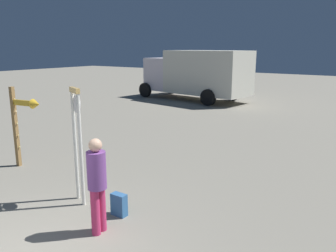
{
  "coord_description": "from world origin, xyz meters",
  "views": [
    {
      "loc": [
        4.43,
        -2.09,
        3.14
      ],
      "look_at": [
        -0.33,
        4.85,
        1.2
      ],
      "focal_mm": 36.71,
      "sensor_mm": 36.0,
      "label": 1
    }
  ],
  "objects_px": {
    "backpack": "(119,205)",
    "box_truck_near": "(197,73)",
    "standing_clock": "(77,135)",
    "arrow_sign": "(23,116)",
    "person_near_clock": "(97,181)"
  },
  "relations": [
    {
      "from": "standing_clock",
      "to": "person_near_clock",
      "type": "xyz_separation_m",
      "value": [
        1.2,
        -0.66,
        -0.48
      ]
    },
    {
      "from": "arrow_sign",
      "to": "backpack",
      "type": "bearing_deg",
      "value": -9.08
    },
    {
      "from": "standing_clock",
      "to": "person_near_clock",
      "type": "bearing_deg",
      "value": -28.93
    },
    {
      "from": "backpack",
      "to": "box_truck_near",
      "type": "xyz_separation_m",
      "value": [
        -6.06,
        13.61,
        1.41
      ]
    },
    {
      "from": "arrow_sign",
      "to": "box_truck_near",
      "type": "distance_m",
      "value": 13.19
    },
    {
      "from": "standing_clock",
      "to": "backpack",
      "type": "distance_m",
      "value": 1.62
    },
    {
      "from": "arrow_sign",
      "to": "box_truck_near",
      "type": "relative_size",
      "value": 0.3
    },
    {
      "from": "arrow_sign",
      "to": "person_near_clock",
      "type": "bearing_deg",
      "value": -17.81
    },
    {
      "from": "standing_clock",
      "to": "person_near_clock",
      "type": "distance_m",
      "value": 1.46
    },
    {
      "from": "backpack",
      "to": "box_truck_near",
      "type": "bearing_deg",
      "value": 113.99
    },
    {
      "from": "standing_clock",
      "to": "box_truck_near",
      "type": "relative_size",
      "value": 0.33
    },
    {
      "from": "person_near_clock",
      "to": "box_truck_near",
      "type": "bearing_deg",
      "value": 113.44
    },
    {
      "from": "arrow_sign",
      "to": "person_near_clock",
      "type": "height_order",
      "value": "arrow_sign"
    },
    {
      "from": "person_near_clock",
      "to": "box_truck_near",
      "type": "distance_m",
      "value": 15.56
    },
    {
      "from": "standing_clock",
      "to": "backpack",
      "type": "relative_size",
      "value": 5.47
    }
  ]
}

